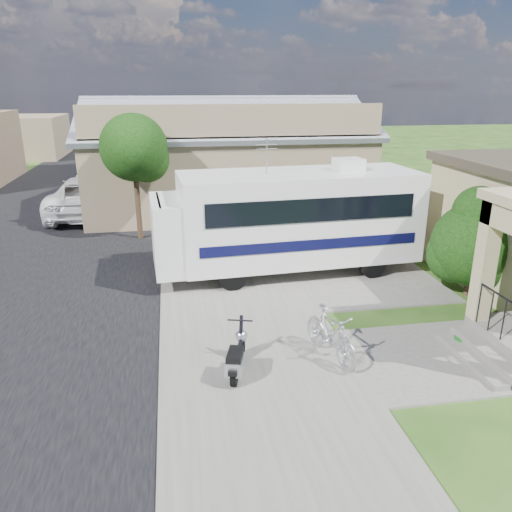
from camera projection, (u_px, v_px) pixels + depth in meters
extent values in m
plane|color=#183D10|center=(297.00, 346.00, 11.00)|extent=(120.00, 120.00, 0.00)
cube|color=black|center=(43.00, 235.00, 19.12)|extent=(9.00, 80.00, 0.02)
cube|color=#5F5D55|center=(212.00, 227.00, 20.16)|extent=(4.00, 80.00, 0.06)
cube|color=#5F5D55|center=(309.00, 271.00, 15.43)|extent=(7.00, 6.00, 0.05)
cube|color=#5F5D55|center=(447.00, 357.00, 10.54)|extent=(4.00, 3.00, 0.05)
cube|color=black|center=(467.00, 228.00, 13.85)|extent=(0.04, 1.10, 1.20)
cube|color=#5F5D55|center=(486.00, 355.00, 10.33)|extent=(0.40, 2.16, 0.32)
cube|color=#5F5D55|center=(470.00, 360.00, 10.30)|extent=(0.35, 2.16, 0.16)
cube|color=tan|center=(486.00, 261.00, 10.80)|extent=(0.35, 0.35, 2.70)
cylinder|color=black|center=(507.00, 300.00, 9.97)|extent=(0.04, 1.70, 0.04)
cube|color=#877254|center=(225.00, 168.00, 23.47)|extent=(12.00, 8.00, 3.60)
cube|color=slate|center=(229.00, 119.00, 20.85)|extent=(12.50, 4.40, 1.78)
cube|color=slate|center=(220.00, 114.00, 24.58)|extent=(12.50, 4.40, 1.78)
cube|color=slate|center=(224.00, 100.00, 22.49)|extent=(12.50, 0.50, 0.22)
cube|color=#877254|center=(235.00, 122.00, 19.08)|extent=(11.76, 0.20, 1.30)
cube|color=#877254|center=(11.00, 137.00, 39.79)|extent=(8.00, 7.00, 3.20)
cylinder|color=black|center=(137.00, 197.00, 18.28)|extent=(0.20, 0.20, 3.15)
sphere|color=black|center=(134.00, 148.00, 17.69)|extent=(2.40, 2.40, 2.40)
sphere|color=black|center=(146.00, 159.00, 18.09)|extent=(1.68, 1.68, 1.68)
cylinder|color=black|center=(147.00, 158.00, 27.58)|extent=(0.20, 0.20, 3.29)
sphere|color=black|center=(144.00, 123.00, 26.97)|extent=(2.40, 2.40, 2.40)
sphere|color=black|center=(153.00, 132.00, 27.37)|extent=(1.68, 1.68, 1.68)
cylinder|color=black|center=(151.00, 143.00, 36.02)|extent=(0.20, 0.20, 3.01)
sphere|color=black|center=(150.00, 119.00, 35.46)|extent=(2.40, 2.40, 2.40)
sphere|color=black|center=(156.00, 125.00, 35.85)|extent=(1.68, 1.68, 1.68)
cube|color=silver|center=(299.00, 216.00, 14.93)|extent=(7.18, 2.95, 2.61)
cube|color=silver|center=(167.00, 234.00, 14.17)|extent=(0.95, 2.43, 2.01)
cube|color=black|center=(159.00, 216.00, 13.95)|extent=(0.20, 2.14, 0.90)
cube|color=black|center=(314.00, 210.00, 13.61)|extent=(5.97, 0.41, 0.65)
cube|color=black|center=(287.00, 192.00, 15.95)|extent=(5.97, 0.41, 0.65)
cube|color=black|center=(312.00, 245.00, 13.93)|extent=(6.32, 0.42, 0.30)
cube|color=black|center=(286.00, 222.00, 16.27)|extent=(6.32, 0.42, 0.30)
cube|color=silver|center=(349.00, 164.00, 14.78)|extent=(0.85, 0.75, 0.35)
cylinder|color=#ACACB4|center=(267.00, 156.00, 14.12)|extent=(0.04, 0.04, 1.00)
cylinder|color=black|center=(232.00, 276.00, 13.84)|extent=(0.82, 0.33, 0.80)
cylinder|color=black|center=(219.00, 251.00, 15.88)|extent=(0.82, 0.33, 0.80)
cylinder|color=black|center=(372.00, 264.00, 14.76)|extent=(0.82, 0.33, 0.80)
cylinder|color=black|center=(343.00, 242.00, 16.80)|extent=(0.82, 0.33, 0.80)
cylinder|color=black|center=(469.00, 280.00, 13.57)|extent=(0.18, 0.18, 0.90)
sphere|color=black|center=(474.00, 245.00, 13.24)|extent=(2.24, 2.24, 2.24)
sphere|color=black|center=(484.00, 224.00, 13.48)|extent=(1.79, 1.79, 1.79)
sphere|color=black|center=(456.00, 255.00, 13.51)|extent=(1.57, 1.57, 1.57)
sphere|color=black|center=(487.00, 264.00, 13.11)|extent=(1.34, 1.34, 1.34)
sphere|color=black|center=(479.00, 212.00, 12.95)|extent=(1.34, 1.34, 1.34)
cylinder|color=black|center=(234.00, 376.00, 9.41)|extent=(0.22, 0.42, 0.41)
cylinder|color=black|center=(241.00, 349.00, 10.37)|extent=(0.22, 0.42, 0.41)
cube|color=#ACACB4|center=(238.00, 360.00, 9.83)|extent=(0.41, 0.57, 0.07)
cube|color=#ACACB4|center=(235.00, 365.00, 9.44)|extent=(0.44, 0.58, 0.28)
cube|color=black|center=(235.00, 355.00, 9.42)|extent=(0.42, 0.61, 0.11)
cube|color=black|center=(233.00, 372.00, 9.23)|extent=(0.21, 0.22, 0.09)
cylinder|color=black|center=(241.00, 334.00, 10.19)|extent=(0.16, 0.32, 0.77)
sphere|color=#ACACB4|center=(241.00, 336.00, 10.27)|extent=(0.26, 0.26, 0.26)
sphere|color=black|center=(242.00, 334.00, 10.34)|extent=(0.11, 0.11, 0.11)
cylinder|color=black|center=(240.00, 320.00, 10.01)|extent=(0.50, 0.17, 0.03)
cube|color=black|center=(241.00, 344.00, 10.34)|extent=(0.20, 0.29, 0.06)
imported|color=#ACACB4|center=(330.00, 337.00, 10.30)|extent=(0.99, 1.87, 1.08)
imported|color=white|center=(89.00, 195.00, 22.08)|extent=(3.09, 6.28, 1.72)
imported|color=white|center=(103.00, 170.00, 28.67)|extent=(2.45, 5.89, 1.70)
cylinder|color=#13631A|center=(462.00, 342.00, 11.02)|extent=(0.38, 0.38, 0.17)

